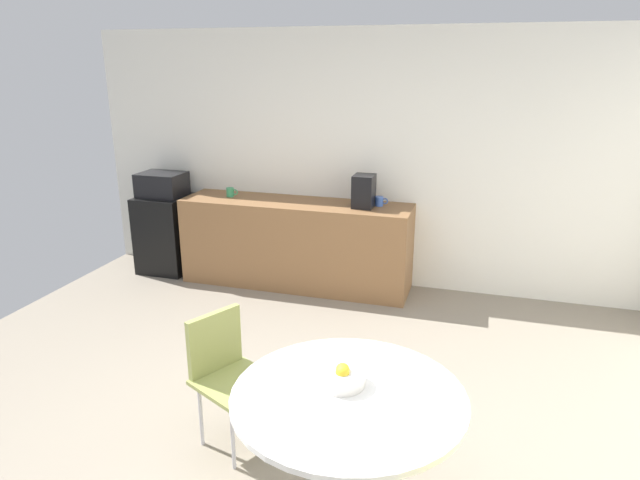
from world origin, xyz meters
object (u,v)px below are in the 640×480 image
Objects in this scene: chair_olive at (225,364)px; fruit_bowl at (341,377)px; mini_fridge at (166,233)px; coffee_maker at (364,191)px; mug_green at (230,192)px; mug_white at (380,201)px; round_table at (348,418)px; microwave at (162,185)px.

chair_olive is 3.48× the size of fruit_bowl.
chair_olive is at bearing -52.30° from mini_fridge.
fruit_bowl is 2.98m from coffee_maker.
mini_fridge is at bearing 127.70° from chair_olive.
mug_green is at bearing 1.78° from mini_fridge.
mini_fridge is 2.46m from mug_white.
microwave is at bearing 133.61° from round_table.
mini_fridge is 0.75× the size of round_table.
coffee_maker reaches higher than mini_fridge.
coffee_maker is at bearing -148.08° from mug_white.
mug_white is 1.00× the size of mug_green.
chair_olive is (1.97, -2.55, -0.46)m from microwave.
mini_fridge is 6.63× the size of mug_green.
chair_olive is at bearing -65.66° from mug_green.
chair_olive is 6.43× the size of mug_white.
microwave is at bearing 180.00° from coffee_maker.
mini_fridge is 0.96m from mug_green.
microwave is at bearing -178.22° from mug_green.
coffee_maker is at bearing 101.31° from round_table.
microwave is 3.72× the size of mug_green.
mug_white is at bearing 2.13° from microwave.
microwave reaches higher than round_table.
microwave is at bearing 0.00° from mini_fridge.
coffee_maker is (2.25, 0.00, 0.07)m from microwave.
mug_white is 0.40× the size of coffee_maker.
mug_white and mug_green have the same top height.
mug_green reaches higher than mini_fridge.
mini_fridge is 2.67× the size of coffee_maker.
chair_olive is 2.62m from coffee_maker.
fruit_bowl is 1.85× the size of mug_green.
mini_fridge is 2.34m from coffee_maker.
coffee_maker is (-0.54, 2.92, 0.27)m from fruit_bowl.
mini_fridge is 0.56m from microwave.
mug_green is (-1.99, 2.94, 0.15)m from fruit_bowl.
mug_green is (0.81, 0.03, 0.52)m from mini_fridge.
coffee_maker is (1.45, -0.03, 0.11)m from mug_green.
chair_olive is (1.97, -2.55, 0.09)m from mini_fridge.
microwave is 3.26m from chair_olive.
microwave is at bearing 133.79° from fruit_bowl.
chair_olive is at bearing 156.00° from fruit_bowl.
round_table is at bearing -81.59° from mug_white.
chair_olive reaches higher than round_table.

